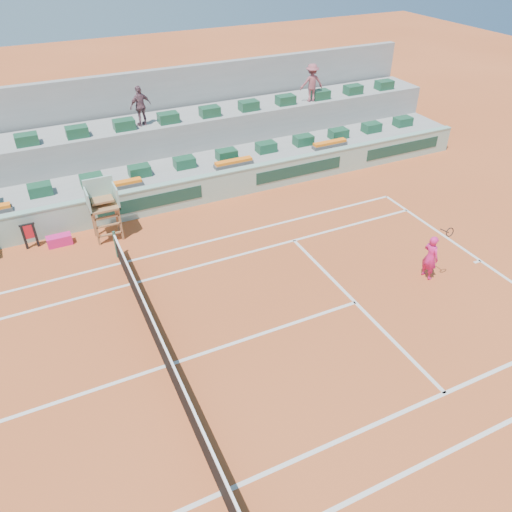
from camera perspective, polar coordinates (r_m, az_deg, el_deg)
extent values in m
plane|color=#AD4921|center=(14.55, -10.27, -12.27)|extent=(90.00, 90.00, 0.00)
cube|color=#959592|center=(22.91, -18.31, 7.31)|extent=(36.00, 4.00, 1.20)
cube|color=#959592|center=(24.08, -19.29, 10.32)|extent=(36.00, 2.40, 2.60)
cube|color=#959592|center=(25.25, -20.29, 13.46)|extent=(36.00, 0.40, 4.40)
cube|color=#D81C6F|center=(20.37, -21.55, 1.68)|extent=(0.90, 0.40, 0.40)
imported|color=#6D4954|center=(23.33, -13.06, 16.37)|extent=(1.10, 0.70, 1.75)
imported|color=#90484F|center=(26.20, 6.38, 19.08)|extent=(1.26, 0.85, 1.81)
cube|color=silver|center=(19.94, 24.26, -0.48)|extent=(0.12, 10.97, 0.01)
cube|color=silver|center=(18.70, -15.17, -0.80)|extent=(23.77, 0.12, 0.01)
cube|color=silver|center=(12.14, -4.00, -25.42)|extent=(23.77, 0.12, 0.01)
cube|color=silver|center=(17.60, -14.19, -3.15)|extent=(23.77, 0.12, 0.01)
cube|color=silver|center=(16.63, 11.29, -5.23)|extent=(0.12, 8.23, 0.01)
cube|color=silver|center=(14.54, -10.28, -12.26)|extent=(12.80, 0.12, 0.01)
cube|color=silver|center=(19.84, 23.97, -0.59)|extent=(0.30, 0.12, 0.01)
cube|color=black|center=(14.22, -10.47, -11.01)|extent=(0.03, 11.87, 0.92)
cube|color=white|center=(13.87, -10.68, -9.58)|extent=(0.06, 11.87, 0.07)
cylinder|color=#214D3B|center=(18.78, -15.73, 1.28)|extent=(0.10, 0.10, 1.10)
cube|color=#90B6A5|center=(20.96, -17.25, 4.88)|extent=(36.00, 0.30, 1.20)
cube|color=#7CA694|center=(20.67, -17.55, 6.39)|extent=(36.00, 0.34, 0.06)
cube|color=#153B2F|center=(21.07, -11.89, 6.08)|extent=(4.40, 0.02, 0.56)
cube|color=#153B2F|center=(23.40, 4.98, 9.72)|extent=(4.40, 0.02, 0.56)
cube|color=#153B2F|center=(26.72, 16.47, 11.71)|extent=(4.40, 0.02, 0.56)
cube|color=brown|center=(19.63, -17.75, 2.88)|extent=(0.08, 0.08, 1.35)
cube|color=brown|center=(19.71, -15.21, 3.51)|extent=(0.08, 0.08, 1.35)
cube|color=brown|center=(20.23, -18.11, 3.82)|extent=(0.08, 0.08, 1.35)
cube|color=brown|center=(20.32, -15.65, 4.42)|extent=(0.08, 0.08, 1.35)
cube|color=brown|center=(19.62, -17.02, 5.45)|extent=(1.10, 0.90, 0.08)
cube|color=#90B6A5|center=(19.73, -17.49, 7.22)|extent=(1.10, 0.08, 1.00)
cube|color=#90B6A5|center=(19.41, -18.69, 6.01)|extent=(0.06, 0.90, 0.80)
cube|color=#90B6A5|center=(19.51, -15.72, 6.73)|extent=(0.06, 0.90, 0.80)
cube|color=brown|center=(19.60, -17.20, 6.19)|extent=(0.80, 0.60, 0.08)
cube|color=brown|center=(19.83, -16.32, 2.40)|extent=(0.90, 0.08, 0.06)
cube|color=brown|center=(19.63, -16.51, 3.38)|extent=(0.90, 0.08, 0.06)
cube|color=brown|center=(19.45, -16.68, 4.26)|extent=(0.90, 0.08, 0.06)
cube|color=#184A30|center=(21.67, -23.44, 6.98)|extent=(0.90, 0.60, 0.44)
cube|color=#184A30|center=(21.75, -18.28, 8.26)|extent=(0.90, 0.60, 0.44)
cube|color=#184A30|center=(22.02, -13.16, 9.45)|extent=(0.90, 0.60, 0.44)
cube|color=#184A30|center=(22.46, -8.18, 10.54)|extent=(0.90, 0.60, 0.44)
cube|color=#184A30|center=(23.06, -3.39, 11.50)|extent=(0.90, 0.60, 0.44)
cube|color=#184A30|center=(23.82, 1.16, 12.34)|extent=(0.90, 0.60, 0.44)
cube|color=#184A30|center=(24.72, 5.42, 13.05)|extent=(0.90, 0.60, 0.44)
cube|color=#184A30|center=(25.74, 9.39, 13.65)|extent=(0.90, 0.60, 0.44)
cube|color=#184A30|center=(26.87, 13.06, 14.14)|extent=(0.90, 0.60, 0.44)
cube|color=#184A30|center=(28.10, 16.43, 14.54)|extent=(0.90, 0.60, 0.44)
cube|color=#184A30|center=(22.90, -24.74, 12.00)|extent=(0.90, 0.60, 0.44)
cube|color=#184A30|center=(22.98, -19.78, 13.22)|extent=(0.90, 0.60, 0.44)
cube|color=#184A30|center=(23.23, -14.84, 14.32)|extent=(0.90, 0.60, 0.44)
cube|color=#184A30|center=(23.64, -9.99, 15.29)|extent=(0.90, 0.60, 0.44)
cube|color=#184A30|center=(24.22, -5.31, 16.13)|extent=(0.90, 0.60, 0.44)
cube|color=#184A30|center=(24.94, -0.83, 16.82)|extent=(0.90, 0.60, 0.44)
cube|color=#184A30|center=(25.80, 3.40, 17.39)|extent=(0.90, 0.60, 0.44)
cube|color=#184A30|center=(26.78, 7.36, 17.83)|extent=(0.90, 0.60, 0.44)
cube|color=#184A30|center=(27.87, 11.04, 18.17)|extent=(0.90, 0.60, 0.44)
cube|color=#184A30|center=(29.06, 14.44, 18.42)|extent=(0.90, 0.60, 0.44)
cube|color=#4C4C4C|center=(21.20, -15.19, 7.71)|extent=(1.80, 0.36, 0.16)
cube|color=orange|center=(21.14, -15.24, 8.04)|extent=(1.70, 0.32, 0.12)
cube|color=#4C4C4C|center=(22.44, -2.57, 10.45)|extent=(1.80, 0.36, 0.16)
cube|color=orange|center=(22.38, -2.58, 10.78)|extent=(1.70, 0.32, 0.12)
cube|color=#4C4C4C|center=(24.65, 8.42, 12.42)|extent=(1.80, 0.36, 0.16)
cube|color=orange|center=(24.59, 8.44, 12.72)|extent=(1.70, 0.32, 0.12)
cube|color=black|center=(20.48, -24.96, 1.94)|extent=(0.09, 0.09, 1.00)
cube|color=black|center=(20.46, -23.88, 2.22)|extent=(0.09, 0.09, 1.00)
cube|color=black|center=(20.23, -24.75, 3.27)|extent=(0.55, 0.07, 0.06)
cube|color=red|center=(20.35, -24.55, 2.53)|extent=(0.40, 0.04, 0.56)
imported|color=#D81C6F|center=(17.94, 19.30, -0.12)|extent=(0.45, 0.64, 1.65)
cylinder|color=black|center=(17.14, 20.73, 2.72)|extent=(0.03, 0.35, 0.09)
torus|color=black|center=(16.98, 21.27, 2.55)|extent=(0.31, 0.08, 0.31)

